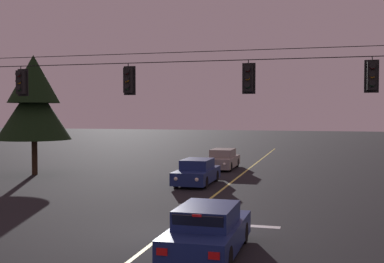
% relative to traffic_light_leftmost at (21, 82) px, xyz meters
% --- Properties ---
extents(ground_plane, '(180.00, 180.00, 0.00)m').
position_rel_traffic_light_leftmost_xyz_m(ground_plane, '(7.00, -2.35, -5.22)').
color(ground_plane, black).
extents(lane_centre_stripe, '(0.14, 60.00, 0.01)m').
position_rel_traffic_light_leftmost_xyz_m(lane_centre_stripe, '(7.00, 6.02, -5.22)').
color(lane_centre_stripe, '#D1C64C').
rests_on(lane_centre_stripe, ground).
extents(stop_bar_paint, '(3.40, 0.36, 0.01)m').
position_rel_traffic_light_leftmost_xyz_m(stop_bar_paint, '(8.90, -0.58, -5.22)').
color(stop_bar_paint, silver).
rests_on(stop_bar_paint, ground).
extents(signal_span_assembly, '(20.85, 0.32, 7.28)m').
position_rel_traffic_light_leftmost_xyz_m(signal_span_assembly, '(7.00, 0.02, -1.43)').
color(signal_span_assembly, '#423021').
rests_on(signal_span_assembly, ground).
extents(traffic_light_leftmost, '(0.48, 0.41, 1.22)m').
position_rel_traffic_light_leftmost_xyz_m(traffic_light_leftmost, '(0.00, 0.00, 0.00)').
color(traffic_light_leftmost, black).
extents(traffic_light_left_inner, '(0.48, 0.41, 1.22)m').
position_rel_traffic_light_leftmost_xyz_m(traffic_light_left_inner, '(4.73, 0.00, 0.00)').
color(traffic_light_left_inner, black).
extents(traffic_light_centre, '(0.48, 0.41, 1.22)m').
position_rel_traffic_light_leftmost_xyz_m(traffic_light_centre, '(9.37, 0.00, 0.00)').
color(traffic_light_centre, black).
extents(traffic_light_right_inner, '(0.48, 0.41, 1.22)m').
position_rel_traffic_light_leftmost_xyz_m(traffic_light_right_inner, '(13.56, 0.00, 0.00)').
color(traffic_light_right_inner, black).
extents(car_waiting_near_lane, '(1.80, 4.33, 1.39)m').
position_rel_traffic_light_leftmost_xyz_m(car_waiting_near_lane, '(8.87, -4.23, -4.58)').
color(car_waiting_near_lane, navy).
rests_on(car_waiting_near_lane, ground).
extents(car_oncoming_lead, '(1.80, 4.42, 1.39)m').
position_rel_traffic_light_leftmost_xyz_m(car_oncoming_lead, '(5.26, 8.50, -4.58)').
color(car_oncoming_lead, navy).
rests_on(car_oncoming_lead, ground).
extents(car_oncoming_trailing, '(1.80, 4.42, 1.39)m').
position_rel_traffic_light_leftmost_xyz_m(car_oncoming_trailing, '(5.20, 16.02, -4.58)').
color(car_oncoming_trailing, gray).
rests_on(car_oncoming_trailing, ground).
extents(tree_verge_near, '(4.67, 4.67, 7.61)m').
position_rel_traffic_light_leftmost_xyz_m(tree_verge_near, '(-5.76, 9.77, -0.56)').
color(tree_verge_near, '#332316').
rests_on(tree_verge_near, ground).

